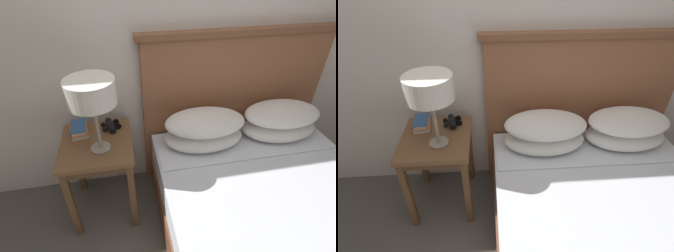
{
  "view_description": "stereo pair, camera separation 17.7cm",
  "coord_description": "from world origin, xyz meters",
  "views": [
    {
      "loc": [
        -0.32,
        -0.82,
        1.77
      ],
      "look_at": [
        -0.04,
        0.61,
        0.76
      ],
      "focal_mm": 28.0,
      "sensor_mm": 36.0,
      "label": 1
    },
    {
      "loc": [
        -0.14,
        -0.84,
        1.77
      ],
      "look_at": [
        -0.04,
        0.61,
        0.76
      ],
      "focal_mm": 28.0,
      "sensor_mm": 36.0,
      "label": 2
    }
  ],
  "objects": [
    {
      "name": "binoculars_pair",
      "position": [
        -0.42,
        0.81,
        0.68
      ],
      "size": [
        0.15,
        0.16,
        0.05
      ],
      "color": "black",
      "rests_on": "nightstand"
    },
    {
      "name": "wall_back",
      "position": [
        0.0,
        1.0,
        1.3
      ],
      "size": [
        8.0,
        0.06,
        2.6
      ],
      "color": "silver",
      "rests_on": "ground_plane"
    },
    {
      "name": "nightstand",
      "position": [
        -0.53,
        0.66,
        0.56
      ],
      "size": [
        0.48,
        0.52,
        0.66
      ],
      "color": "brown",
      "rests_on": "ground_plane"
    },
    {
      "name": "table_lamp",
      "position": [
        -0.49,
        0.58,
        1.07
      ],
      "size": [
        0.29,
        0.29,
        0.5
      ],
      "color": "gray",
      "rests_on": "nightstand"
    },
    {
      "name": "book_on_nightstand",
      "position": [
        -0.65,
        0.79,
        0.67
      ],
      "size": [
        0.15,
        0.21,
        0.03
      ],
      "color": "silver",
      "rests_on": "nightstand"
    },
    {
      "name": "bed",
      "position": [
        0.57,
        0.05,
        0.31
      ],
      "size": [
        1.54,
        2.06,
        1.29
      ],
      "color": "brown",
      "rests_on": "ground_plane"
    },
    {
      "name": "book_stacked_on_top",
      "position": [
        -0.65,
        0.8,
        0.7
      ],
      "size": [
        0.12,
        0.19,
        0.03
      ],
      "color": "silver",
      "rests_on": "book_on_nightstand"
    }
  ]
}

